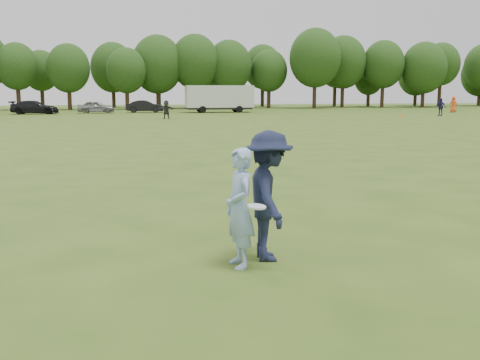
{
  "coord_description": "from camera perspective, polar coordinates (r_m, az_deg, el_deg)",
  "views": [
    {
      "loc": [
        -2.95,
        -7.47,
        2.55
      ],
      "look_at": [
        -1.02,
        1.43,
        1.1
      ],
      "focal_mm": 42.0,
      "sensor_mm": 36.0,
      "label": 1
    }
  ],
  "objects": [
    {
      "name": "defender",
      "position": [
        8.47,
        2.92,
        -1.61
      ],
      "size": [
        0.84,
        1.33,
        1.97
      ],
      "primitive_type": "imported",
      "rotation": [
        0.0,
        0.0,
        1.49
      ],
      "color": "#191F39",
      "rests_on": "ground"
    },
    {
      "name": "player_far_c",
      "position": [
        72.09,
        20.86,
        7.18
      ],
      "size": [
        1.11,
        0.98,
        1.91
      ],
      "primitive_type": "imported",
      "rotation": [
        0.0,
        0.0,
        2.65
      ],
      "color": "#F14F1C",
      "rests_on": "ground"
    },
    {
      "name": "thrower",
      "position": [
        8.13,
        -0.05,
        -2.86
      ],
      "size": [
        0.51,
        0.69,
        1.75
      ],
      "primitive_type": "imported",
      "rotation": [
        0.0,
        0.0,
        -1.43
      ],
      "color": "#8FAFDE",
      "rests_on": "ground"
    },
    {
      "name": "car_e",
      "position": [
        67.48,
        -14.39,
        7.2
      ],
      "size": [
        4.29,
        1.97,
        1.43
      ],
      "primitive_type": "imported",
      "rotation": [
        0.0,
        0.0,
        1.5
      ],
      "color": "gray",
      "rests_on": "ground"
    },
    {
      "name": "field_cone",
      "position": [
        59.32,
        16.01,
        6.37
      ],
      "size": [
        0.28,
        0.28,
        0.3
      ],
      "primitive_type": "cone",
      "color": "#FF5C0D",
      "rests_on": "ground"
    },
    {
      "name": "treeline",
      "position": [
        84.64,
        -8.49,
        11.45
      ],
      "size": [
        130.35,
        18.39,
        11.74
      ],
      "color": "#332114",
      "rests_on": "ground"
    },
    {
      "name": "ground",
      "position": [
        8.43,
        8.98,
        -8.69
      ],
      "size": [
        200.0,
        200.0,
        0.0
      ],
      "primitive_type": "plane",
      "color": "#325016",
      "rests_on": "ground"
    },
    {
      "name": "cargo_trailer",
      "position": [
        67.81,
        -2.12,
        8.38
      ],
      "size": [
        9.0,
        2.75,
        3.2
      ],
      "color": "silver",
      "rests_on": "ground"
    },
    {
      "name": "player_far_b",
      "position": [
        61.95,
        19.7,
        7.0
      ],
      "size": [
        0.96,
        1.14,
        1.83
      ],
      "primitive_type": "imported",
      "rotation": [
        0.0,
        0.0,
        -0.99
      ],
      "color": "navy",
      "rests_on": "ground"
    },
    {
      "name": "player_far_d",
      "position": [
        52.65,
        -7.5,
        7.11
      ],
      "size": [
        1.64,
        0.77,
        1.7
      ],
      "primitive_type": "imported",
      "rotation": [
        0.0,
        0.0,
        -0.18
      ],
      "color": "#2A2A2A",
      "rests_on": "ground"
    },
    {
      "name": "car_d",
      "position": [
        66.74,
        -20.14,
        6.94
      ],
      "size": [
        5.32,
        2.62,
        1.49
      ],
      "primitive_type": "imported",
      "rotation": [
        0.0,
        0.0,
        1.46
      ],
      "color": "black",
      "rests_on": "ground"
    },
    {
      "name": "car_f",
      "position": [
        68.16,
        -9.62,
        7.37
      ],
      "size": [
        4.55,
        2.1,
        1.45
      ],
      "primitive_type": "imported",
      "rotation": [
        0.0,
        0.0,
        1.44
      ],
      "color": "black",
      "rests_on": "ground"
    },
    {
      "name": "disc_in_play",
      "position": [
        7.92,
        1.7,
        -2.72
      ],
      "size": [
        0.29,
        0.29,
        0.06
      ],
      "color": "white",
      "rests_on": "ground"
    }
  ]
}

